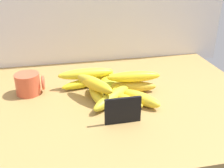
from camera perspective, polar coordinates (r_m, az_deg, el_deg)
counter_top at (r=97.53cm, az=-1.83°, el=-3.99°), size 110.00×76.00×3.00cm
chalkboard_sign at (r=82.50cm, az=2.24°, el=-5.64°), size 11.00×1.80×8.40cm
coffee_mug at (r=103.61cm, az=-16.81°, el=0.03°), size 10.20×8.70×7.68cm
banana_0 at (r=93.69cm, az=0.13°, el=-2.76°), size 17.92×17.37×4.26cm
banana_1 at (r=96.25cm, az=-3.20°, el=-2.06°), size 5.46×16.33×4.03cm
banana_2 at (r=107.17cm, az=-1.12°, el=1.02°), size 10.78×18.68×4.15cm
banana_3 at (r=93.44cm, az=2.32°, el=-3.11°), size 12.54×14.64×3.55cm
banana_4 at (r=101.33cm, az=3.82°, el=-0.57°), size 19.24×7.44×4.11cm
banana_5 at (r=105.49cm, az=-5.23°, el=0.28°), size 19.84×8.66×3.44cm
banana_6 at (r=102.48cm, az=-0.10°, el=-0.17°), size 16.28×13.84×4.17cm
banana_7 at (r=105.17cm, az=3.46°, el=0.45°), size 17.88×15.58×4.07cm
banana_8 at (r=93.59cm, az=5.95°, el=-2.96°), size 12.48×14.70×4.22cm
banana_9 at (r=103.88cm, az=-5.40°, el=2.10°), size 20.73×4.14×3.97cm
banana_10 at (r=93.35cm, az=-3.41°, el=-0.21°), size 12.32×15.70×4.06cm
banana_11 at (r=94.44cm, az=-3.73°, el=0.14°), size 12.91×16.34×4.17cm
banana_12 at (r=99.80cm, az=4.49°, el=1.52°), size 19.61×5.51×3.86cm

